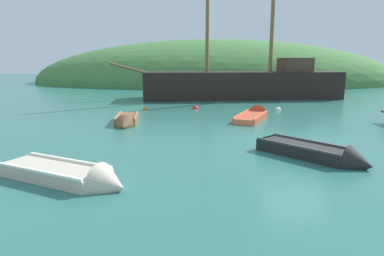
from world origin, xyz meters
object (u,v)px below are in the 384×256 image
(rowboat_outer_left, at_px, (318,155))
(rowboat_center, at_px, (254,116))
(buoy_orange, at_px, (145,110))
(rowboat_near_dock, at_px, (72,178))
(rowboat_portside, at_px, (126,122))
(sailing_ship, at_px, (243,88))
(buoy_red, at_px, (195,109))
(buoy_white, at_px, (278,110))

(rowboat_outer_left, xyz_separation_m, rowboat_center, (-1.08, 7.57, -0.05))
(rowboat_outer_left, height_order, buoy_orange, rowboat_outer_left)
(rowboat_near_dock, bearing_deg, buoy_orange, 114.97)
(rowboat_portside, relative_size, buoy_orange, 8.84)
(sailing_ship, height_order, rowboat_center, sailing_ship)
(sailing_ship, height_order, buoy_red, sailing_ship)
(rowboat_outer_left, xyz_separation_m, rowboat_near_dock, (-7.10, -2.42, -0.02))
(rowboat_center, height_order, buoy_orange, rowboat_center)
(rowboat_outer_left, distance_m, rowboat_center, 7.65)
(rowboat_near_dock, distance_m, buoy_orange, 12.60)
(rowboat_near_dock, bearing_deg, rowboat_center, 81.76)
(buoy_orange, bearing_deg, rowboat_portside, -90.93)
(buoy_red, bearing_deg, buoy_orange, -168.63)
(rowboat_outer_left, distance_m, buoy_red, 11.68)
(sailing_ship, xyz_separation_m, buoy_white, (1.60, -6.51, -0.83))
(rowboat_portside, height_order, rowboat_center, rowboat_center)
(buoy_orange, bearing_deg, buoy_red, 11.37)
(rowboat_center, distance_m, buoy_red, 4.66)
(rowboat_portside, xyz_separation_m, rowboat_near_dock, (0.55, -7.94, -0.01))
(rowboat_center, relative_size, buoy_red, 9.09)
(rowboat_portside, relative_size, rowboat_outer_left, 0.92)
(sailing_ship, distance_m, rowboat_outer_left, 17.05)
(sailing_ship, bearing_deg, rowboat_outer_left, 84.64)
(buoy_orange, height_order, buoy_red, buoy_red)
(buoy_white, xyz_separation_m, buoy_orange, (-8.38, -0.34, 0.00))
(rowboat_outer_left, bearing_deg, buoy_red, 156.66)
(rowboat_portside, xyz_separation_m, buoy_orange, (0.08, 4.65, -0.12))
(rowboat_near_dock, relative_size, buoy_white, 9.91)
(sailing_ship, distance_m, buoy_orange, 9.67)
(rowboat_near_dock, relative_size, rowboat_center, 1.01)
(rowboat_portside, height_order, buoy_white, rowboat_portside)
(rowboat_outer_left, height_order, rowboat_center, rowboat_outer_left)
(rowboat_near_dock, bearing_deg, buoy_white, 81.38)
(rowboat_center, bearing_deg, rowboat_near_dock, 169.74)
(rowboat_outer_left, xyz_separation_m, buoy_white, (0.80, 10.51, -0.13))
(rowboat_portside, distance_m, rowboat_near_dock, 7.96)
(rowboat_near_dock, xyz_separation_m, buoy_orange, (-0.48, 12.59, -0.11))
(sailing_ship, relative_size, buoy_red, 42.51)
(sailing_ship, height_order, buoy_white, sailing_ship)
(buoy_orange, distance_m, buoy_red, 3.21)
(rowboat_near_dock, height_order, buoy_red, rowboat_near_dock)
(buoy_white, distance_m, buoy_red, 5.24)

